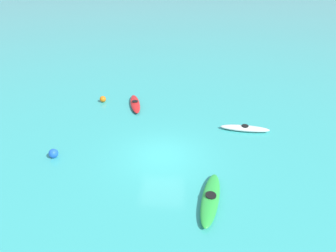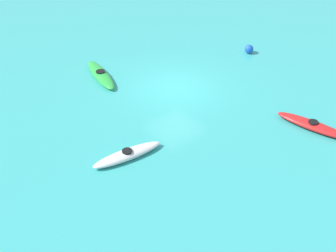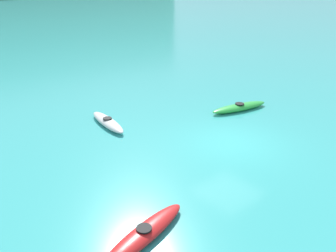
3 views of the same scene
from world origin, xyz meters
TOP-DOWN VIEW (x-y plane):
  - ground_plane at (0.00, 0.00)m, footprint 600.00×600.00m
  - kayak_red at (-6.42, -2.45)m, footprint 3.36×1.43m
  - kayak_white at (-3.00, 4.98)m, footprint 1.01×3.06m
  - kayak_green at (3.28, 2.30)m, footprint 3.40×1.41m
  - buoy_orange at (-6.99, -5.02)m, footprint 0.47×0.47m
  - buoy_blue at (0.39, -5.77)m, footprint 0.50×0.50m

SIDE VIEW (x-z plane):
  - ground_plane at x=0.00m, z-range 0.00..0.00m
  - kayak_red at x=-6.42m, z-range -0.02..0.35m
  - kayak_white at x=-3.00m, z-range -0.02..0.35m
  - kayak_green at x=3.28m, z-range -0.02..0.35m
  - buoy_orange at x=-6.99m, z-range 0.00..0.47m
  - buoy_blue at x=0.39m, z-range 0.00..0.50m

